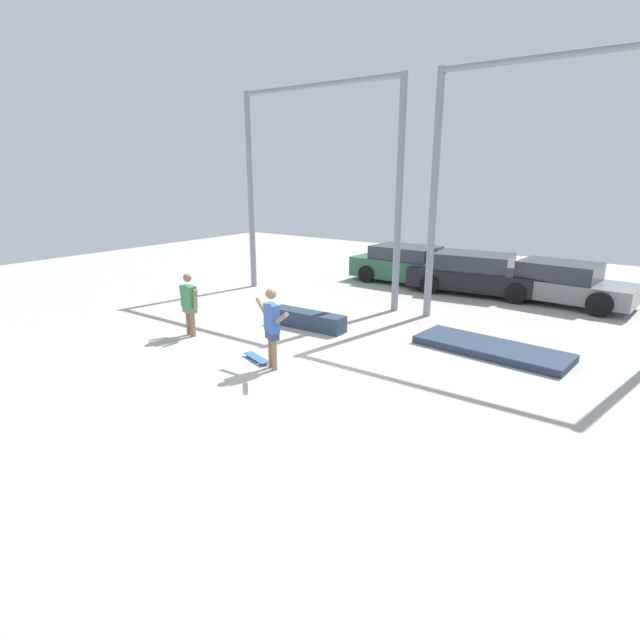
# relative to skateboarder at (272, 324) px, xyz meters

# --- Properties ---
(ground_plane) EXTENTS (36.00, 36.00, 0.00)m
(ground_plane) POSITION_rel_skateboarder_xyz_m (0.38, 0.21, -0.95)
(ground_plane) COLOR #B2ADA3
(skateboarder) EXTENTS (1.33, 0.66, 1.69)m
(skateboarder) POSITION_rel_skateboarder_xyz_m (0.00, 0.00, 0.00)
(skateboarder) COLOR #8C664C
(skateboarder) RESTS_ON ground_plane
(skateboard) EXTENTS (0.86, 0.47, 0.08)m
(skateboard) POSITION_rel_skateboarder_xyz_m (-0.59, 0.14, -0.89)
(skateboard) COLOR #2D66B2
(skateboard) RESTS_ON ground_plane
(grind_box) EXTENTS (2.11, 0.55, 0.43)m
(grind_box) POSITION_rel_skateboarder_xyz_m (-1.13, 2.67, -0.74)
(grind_box) COLOR #28384C
(grind_box) RESTS_ON ground_plane
(manual_pad) EXTENTS (3.44, 1.52, 0.17)m
(manual_pad) POSITION_rel_skateboarder_xyz_m (3.33, 3.61, -0.87)
(manual_pad) COLOR #28384C
(manual_pad) RESTS_ON ground_plane
(canopy_support_left) EXTENTS (5.80, 0.20, 6.40)m
(canopy_support_left) POSITION_rel_skateboarder_xyz_m (-2.93, 5.55, 2.93)
(canopy_support_left) COLOR gray
(canopy_support_left) RESTS_ON ground_plane
(canopy_support_right) EXTENTS (5.80, 0.20, 6.40)m
(canopy_support_right) POSITION_rel_skateboarder_xyz_m (3.69, 5.55, 2.93)
(canopy_support_right) COLOR gray
(canopy_support_right) RESTS_ON ground_plane
(parked_car_green) EXTENTS (4.13, 2.03, 1.34)m
(parked_car_green) POSITION_rel_skateboarder_xyz_m (-1.56, 9.32, -0.30)
(parked_car_green) COLOR #28603D
(parked_car_green) RESTS_ON ground_plane
(parked_car_black) EXTENTS (4.54, 2.24, 1.33)m
(parked_car_black) POSITION_rel_skateboarder_xyz_m (1.03, 9.10, -0.31)
(parked_car_black) COLOR black
(parked_car_black) RESTS_ON ground_plane
(parked_car_grey) EXTENTS (4.11, 2.16, 1.28)m
(parked_car_grey) POSITION_rel_skateboarder_xyz_m (3.63, 9.25, -0.32)
(parked_car_grey) COLOR slate
(parked_car_grey) RESTS_ON ground_plane
(bystander) EXTENTS (0.75, 0.27, 1.55)m
(bystander) POSITION_rel_skateboarder_xyz_m (-3.08, 0.47, -0.11)
(bystander) COLOR #8C664C
(bystander) RESTS_ON ground_plane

